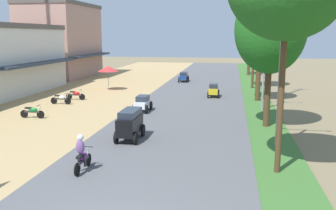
{
  "coord_description": "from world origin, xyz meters",
  "views": [
    {
      "loc": [
        3.37,
        -9.13,
        5.81
      ],
      "look_at": [
        -0.64,
        14.52,
        1.34
      ],
      "focal_mm": 40.22,
      "sensor_mm": 36.0,
      "label": 1
    }
  ],
  "objects_px": {
    "utility_pole_near": "(285,48)",
    "car_sedan_blue": "(184,76)",
    "vendor_umbrella": "(108,69)",
    "streetlamp_far": "(249,42)",
    "median_tree_fifth": "(250,28)",
    "streetlamp_near": "(280,66)",
    "streetlamp_mid": "(264,55)",
    "median_tree_third": "(260,29)",
    "motorbike_ahead_second": "(82,154)",
    "car_hatchback_yellow": "(214,90)",
    "car_sedan_white": "(143,103)",
    "parked_motorbike_third": "(61,98)",
    "parked_motorbike_fourth": "(76,94)",
    "car_van_black": "(130,123)",
    "median_tree_second": "(271,30)",
    "parked_motorbike_second": "(33,111)",
    "median_tree_fourth": "(255,12)"
  },
  "relations": [
    {
      "from": "utility_pole_near",
      "to": "car_sedan_blue",
      "type": "height_order",
      "value": "utility_pole_near"
    },
    {
      "from": "vendor_umbrella",
      "to": "streetlamp_far",
      "type": "relative_size",
      "value": 0.31
    },
    {
      "from": "median_tree_fifth",
      "to": "car_sedan_blue",
      "type": "xyz_separation_m",
      "value": [
        -8.29,
        -9.51,
        -6.07
      ]
    },
    {
      "from": "vendor_umbrella",
      "to": "utility_pole_near",
      "type": "height_order",
      "value": "utility_pole_near"
    },
    {
      "from": "streetlamp_near",
      "to": "streetlamp_mid",
      "type": "distance_m",
      "value": 9.93
    },
    {
      "from": "median_tree_third",
      "to": "streetlamp_near",
      "type": "height_order",
      "value": "median_tree_third"
    },
    {
      "from": "motorbike_ahead_second",
      "to": "car_hatchback_yellow",
      "type": "bearing_deg",
      "value": 77.64
    },
    {
      "from": "median_tree_fifth",
      "to": "car_sedan_white",
      "type": "distance_m",
      "value": 30.47
    },
    {
      "from": "streetlamp_mid",
      "to": "car_hatchback_yellow",
      "type": "xyz_separation_m",
      "value": [
        -4.05,
        5.54,
        -3.6
      ]
    },
    {
      "from": "parked_motorbike_third",
      "to": "car_sedan_blue",
      "type": "bearing_deg",
      "value": 64.28
    },
    {
      "from": "vendor_umbrella",
      "to": "car_sedan_white",
      "type": "height_order",
      "value": "vendor_umbrella"
    },
    {
      "from": "parked_motorbike_fourth",
      "to": "car_van_black",
      "type": "relative_size",
      "value": 0.75
    },
    {
      "from": "median_tree_second",
      "to": "car_sedan_white",
      "type": "xyz_separation_m",
      "value": [
        -8.89,
        3.24,
        -5.38
      ]
    },
    {
      "from": "median_tree_second",
      "to": "car_sedan_blue",
      "type": "xyz_separation_m",
      "value": [
        -8.15,
        22.19,
        -5.38
      ]
    },
    {
      "from": "median_tree_second",
      "to": "median_tree_fifth",
      "type": "xyz_separation_m",
      "value": [
        0.14,
        31.7,
        0.68
      ]
    },
    {
      "from": "parked_motorbike_second",
      "to": "median_tree_second",
      "type": "distance_m",
      "value": 16.9
    },
    {
      "from": "car_sedan_white",
      "to": "motorbike_ahead_second",
      "type": "bearing_deg",
      "value": -87.97
    },
    {
      "from": "median_tree_second",
      "to": "streetlamp_near",
      "type": "height_order",
      "value": "median_tree_second"
    },
    {
      "from": "median_tree_fifth",
      "to": "vendor_umbrella",
      "type": "bearing_deg",
      "value": -130.57
    },
    {
      "from": "car_van_black",
      "to": "car_sedan_white",
      "type": "distance_m",
      "value": 7.92
    },
    {
      "from": "utility_pole_near",
      "to": "car_van_black",
      "type": "distance_m",
      "value": 21.05
    },
    {
      "from": "streetlamp_near",
      "to": "car_sedan_blue",
      "type": "relative_size",
      "value": 3.19
    },
    {
      "from": "car_van_black",
      "to": "median_tree_second",
      "type": "bearing_deg",
      "value": 30.69
    },
    {
      "from": "vendor_umbrella",
      "to": "median_tree_fifth",
      "type": "bearing_deg",
      "value": 49.43
    },
    {
      "from": "streetlamp_near",
      "to": "streetlamp_mid",
      "type": "height_order",
      "value": "streetlamp_mid"
    },
    {
      "from": "vendor_umbrella",
      "to": "streetlamp_far",
      "type": "xyz_separation_m",
      "value": [
        15.29,
        21.44,
        2.41
      ]
    },
    {
      "from": "median_tree_third",
      "to": "parked_motorbike_second",
      "type": "bearing_deg",
      "value": -147.81
    },
    {
      "from": "utility_pole_near",
      "to": "car_sedan_white",
      "type": "xyz_separation_m",
      "value": [
        -11.55,
        -10.12,
        -3.87
      ]
    },
    {
      "from": "vendor_umbrella",
      "to": "median_tree_fifth",
      "type": "height_order",
      "value": "median_tree_fifth"
    },
    {
      "from": "utility_pole_near",
      "to": "motorbike_ahead_second",
      "type": "bearing_deg",
      "value": -115.64
    },
    {
      "from": "streetlamp_far",
      "to": "parked_motorbike_fourth",
      "type": "bearing_deg",
      "value": -120.08
    },
    {
      "from": "car_hatchback_yellow",
      "to": "streetlamp_mid",
      "type": "bearing_deg",
      "value": -53.85
    },
    {
      "from": "median_tree_second",
      "to": "streetlamp_near",
      "type": "relative_size",
      "value": 1.22
    },
    {
      "from": "vendor_umbrella",
      "to": "streetlamp_near",
      "type": "height_order",
      "value": "streetlamp_near"
    },
    {
      "from": "median_tree_third",
      "to": "car_hatchback_yellow",
      "type": "xyz_separation_m",
      "value": [
        -3.95,
        1.24,
        -5.61
      ]
    },
    {
      "from": "vendor_umbrella",
      "to": "median_tree_fourth",
      "type": "distance_m",
      "value": 16.77
    },
    {
      "from": "motorbike_ahead_second",
      "to": "median_tree_third",
      "type": "bearing_deg",
      "value": 66.45
    },
    {
      "from": "median_tree_fourth",
      "to": "car_sedan_blue",
      "type": "relative_size",
      "value": 4.75
    },
    {
      "from": "vendor_umbrella",
      "to": "streetlamp_near",
      "type": "bearing_deg",
      "value": -50.2
    },
    {
      "from": "median_tree_third",
      "to": "car_sedan_blue",
      "type": "bearing_deg",
      "value": 123.39
    },
    {
      "from": "car_van_black",
      "to": "car_sedan_white",
      "type": "xyz_separation_m",
      "value": [
        -1.16,
        7.83,
        -0.28
      ]
    },
    {
      "from": "motorbike_ahead_second",
      "to": "streetlamp_far",
      "type": "bearing_deg",
      "value": 79.21
    },
    {
      "from": "streetlamp_near",
      "to": "car_van_black",
      "type": "bearing_deg",
      "value": -179.3
    },
    {
      "from": "streetlamp_mid",
      "to": "utility_pole_near",
      "type": "distance_m",
      "value": 8.31
    },
    {
      "from": "median_tree_third",
      "to": "utility_pole_near",
      "type": "xyz_separation_m",
      "value": [
        2.6,
        3.62,
        -1.75
      ]
    },
    {
      "from": "utility_pole_near",
      "to": "median_tree_second",
      "type": "bearing_deg",
      "value": -101.24
    },
    {
      "from": "parked_motorbike_second",
      "to": "parked_motorbike_fourth",
      "type": "bearing_deg",
      "value": 90.63
    },
    {
      "from": "median_tree_third",
      "to": "car_van_black",
      "type": "bearing_deg",
      "value": -118.53
    },
    {
      "from": "parked_motorbike_second",
      "to": "car_hatchback_yellow",
      "type": "xyz_separation_m",
      "value": [
        12.06,
        11.32,
        0.19
      ]
    },
    {
      "from": "median_tree_fifth",
      "to": "streetlamp_mid",
      "type": "relative_size",
      "value": 1.25
    }
  ]
}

